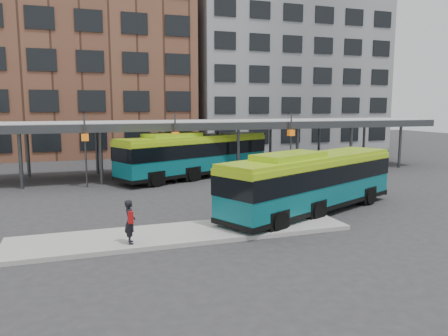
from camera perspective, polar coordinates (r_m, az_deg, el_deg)
ground at (r=22.95m, az=6.56°, el=-5.38°), size 120.00×120.00×0.00m
boarding_island at (r=18.38m, az=-5.09°, el=-8.51°), size 14.00×3.00×0.18m
canopy at (r=34.38m, az=-2.76°, el=5.73°), size 40.00×6.53×4.80m
building_brick at (r=52.41m, az=-19.86°, el=13.86°), size 26.00×14.00×22.00m
building_grey at (r=58.28m, az=7.36°, el=12.65°), size 24.00×14.00×20.00m
bus_front at (r=22.17m, az=11.36°, el=-1.62°), size 11.42×7.07×3.16m
bus_rear at (r=32.61m, az=-3.83°, el=1.86°), size 12.48×7.41×3.44m
pedestrian at (r=16.90m, az=-12.17°, el=-6.83°), size 0.41×0.64×1.68m
bike_rack at (r=39.63m, az=16.32°, el=0.75°), size 6.66×1.40×1.05m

